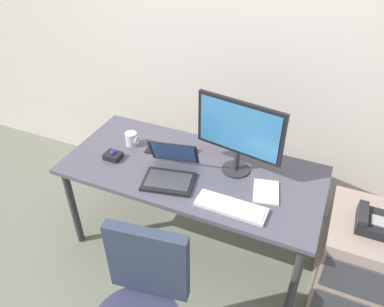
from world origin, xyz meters
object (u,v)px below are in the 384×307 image
(paper_notepad, at_px, (266,192))
(cell_phone, at_px, (153,147))
(laptop, at_px, (171,171))
(banana, at_px, (188,153))
(file_cabinet, at_px, (355,263))
(trackball_mouse, at_px, (113,156))
(monitor_main, at_px, (239,132))
(keyboard, at_px, (231,207))
(desk_phone, at_px, (371,221))
(coffee_mug, at_px, (132,139))

(paper_notepad, height_order, cell_phone, paper_notepad)
(laptop, distance_m, cell_phone, 0.35)
(cell_phone, xyz_separation_m, banana, (0.26, 0.02, 0.02))
(laptop, xyz_separation_m, cell_phone, (-0.25, 0.23, -0.05))
(file_cabinet, bearing_deg, laptop, -174.97)
(trackball_mouse, distance_m, paper_notepad, 1.03)
(monitor_main, xyz_separation_m, keyboard, (0.08, -0.34, -0.28))
(desk_phone, bearing_deg, paper_notepad, 179.19)
(keyboard, bearing_deg, trackball_mouse, 171.10)
(keyboard, height_order, cell_phone, keyboard)
(keyboard, distance_m, banana, 0.57)
(file_cabinet, distance_m, coffee_mug, 1.65)
(paper_notepad, bearing_deg, banana, 164.74)
(keyboard, distance_m, cell_phone, 0.78)
(desk_phone, bearing_deg, trackball_mouse, -177.65)
(file_cabinet, xyz_separation_m, coffee_mug, (-1.59, 0.11, 0.41))
(coffee_mug, xyz_separation_m, banana, (0.42, 0.04, -0.03))
(coffee_mug, distance_m, cell_phone, 0.16)
(coffee_mug, bearing_deg, desk_phone, -4.56)
(desk_phone, bearing_deg, banana, 171.88)
(paper_notepad, bearing_deg, monitor_main, 150.53)
(keyboard, height_order, coffee_mug, coffee_mug)
(monitor_main, height_order, laptop, monitor_main)
(file_cabinet, height_order, cell_phone, cell_phone)
(coffee_mug, bearing_deg, file_cabinet, -3.95)
(trackball_mouse, bearing_deg, coffee_mug, 80.47)
(laptop, xyz_separation_m, trackball_mouse, (-0.44, 0.02, -0.03))
(monitor_main, distance_m, laptop, 0.49)
(file_cabinet, bearing_deg, keyboard, -163.54)
(monitor_main, xyz_separation_m, paper_notepad, (0.23, -0.13, -0.29))
(paper_notepad, distance_m, banana, 0.60)
(trackball_mouse, xyz_separation_m, cell_phone, (0.19, 0.21, -0.02))
(coffee_mug, xyz_separation_m, paper_notepad, (1.00, -0.12, -0.04))
(desk_phone, bearing_deg, monitor_main, 170.31)
(keyboard, height_order, paper_notepad, keyboard)
(laptop, xyz_separation_m, coffee_mug, (-0.41, 0.21, -0.00))
(desk_phone, relative_size, banana, 1.05)
(desk_phone, distance_m, coffee_mug, 1.59)
(desk_phone, distance_m, trackball_mouse, 1.62)
(desk_phone, relative_size, laptop, 0.53)
(file_cabinet, distance_m, monitor_main, 1.07)
(cell_phone, distance_m, banana, 0.26)
(file_cabinet, xyz_separation_m, paper_notepad, (-0.60, -0.01, 0.37))
(laptop, distance_m, trackball_mouse, 0.44)
(desk_phone, xyz_separation_m, keyboard, (-0.74, -0.20, 0.01))
(monitor_main, bearing_deg, file_cabinet, -8.49)
(trackball_mouse, relative_size, cell_phone, 0.77)
(laptop, bearing_deg, file_cabinet, 5.03)
(laptop, bearing_deg, cell_phone, 137.58)
(keyboard, bearing_deg, laptop, 165.15)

